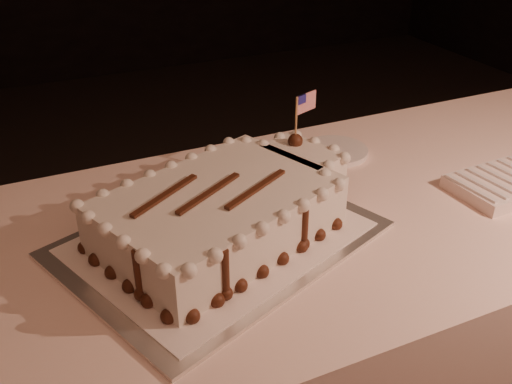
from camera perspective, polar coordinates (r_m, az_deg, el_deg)
name	(u,v)px	position (r m, az deg, el deg)	size (l,w,h in m)	color
banquet_table	(300,342)	(1.46, 4.38, -14.72)	(2.40, 0.80, 0.75)	#FFD7C5
cake_board	(219,239)	(1.13, -3.70, -4.69)	(0.58, 0.43, 0.01)	silver
doily	(219,237)	(1.13, -3.71, -4.48)	(0.52, 0.39, 0.00)	white
sheet_cake	(230,208)	(1.12, -2.64, -1.61)	(0.57, 0.43, 0.22)	white
napkin_stack	(501,185)	(1.41, 23.31, 0.68)	(0.23, 0.17, 0.04)	white
side_plate	(335,151)	(1.48, 7.90, 4.09)	(0.17, 0.17, 0.01)	white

